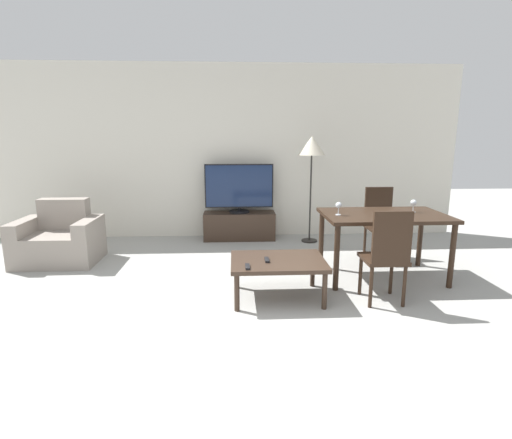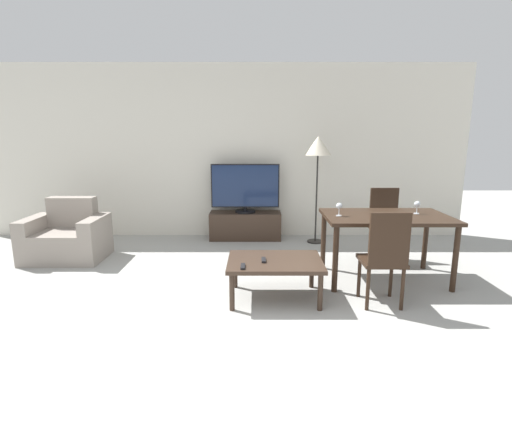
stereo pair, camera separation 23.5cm
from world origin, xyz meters
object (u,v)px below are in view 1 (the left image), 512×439
at_px(wine_glass_left, 413,203).
at_px(tv_stand, 239,226).
at_px(dining_chair_near, 387,253).
at_px(floor_lamp, 312,149).
at_px(armchair, 59,241).
at_px(remote_primary, 247,267).
at_px(dining_chair_far, 380,220).
at_px(wine_glass_center, 339,206).
at_px(tv, 239,188).
at_px(remote_secondary, 267,260).
at_px(coffee_table, 278,264).
at_px(dining_table, 384,221).

bearing_deg(wine_glass_left, tv_stand, 138.55).
bearing_deg(dining_chair_near, floor_lamp, 97.23).
bearing_deg(dining_chair_near, armchair, 157.62).
bearing_deg(wine_glass_left, remote_primary, -156.57).
xyz_separation_m(dining_chair_near, remote_primary, (-1.33, -0.02, -0.10)).
bearing_deg(dining_chair_far, wine_glass_center, -134.35).
height_order(armchair, tv_stand, armchair).
bearing_deg(remote_primary, floor_lamp, 66.44).
bearing_deg(tv, remote_secondary, -84.18).
distance_m(remote_primary, wine_glass_center, 1.33).
bearing_deg(tv_stand, dining_chair_far, -29.87).
relative_size(wine_glass_left, wine_glass_center, 1.00).
bearing_deg(floor_lamp, tv_stand, 169.06).
relative_size(tv_stand, dining_chair_near, 1.18).
height_order(dining_chair_near, dining_chair_far, same).
bearing_deg(coffee_table, wine_glass_center, 34.15).
xyz_separation_m(armchair, dining_chair_far, (4.20, -0.04, 0.24)).
bearing_deg(wine_glass_left, dining_chair_far, 100.04).
bearing_deg(remote_primary, armchair, 146.89).
height_order(tv_stand, remote_secondary, tv_stand).
bearing_deg(remote_primary, tv_stand, 90.98).
bearing_deg(tv, dining_chair_far, -29.81).
distance_m(remote_primary, remote_secondary, 0.28).
distance_m(coffee_table, wine_glass_center, 1.00).
bearing_deg(wine_glass_left, armchair, 170.55).
xyz_separation_m(dining_chair_near, wine_glass_center, (-0.30, 0.70, 0.33)).
bearing_deg(remote_primary, dining_chair_far, 39.94).
bearing_deg(wine_glass_center, remote_secondary, -147.97).
height_order(dining_chair_near, wine_glass_left, dining_chair_near).
bearing_deg(dining_chair_far, tv, 150.19).
bearing_deg(coffee_table, dining_chair_near, -11.42).
distance_m(floor_lamp, remote_primary, 2.78).
bearing_deg(floor_lamp, coffee_table, -108.65).
bearing_deg(tv_stand, tv, -90.00).
bearing_deg(armchair, tv_stand, 23.69).
height_order(tv, floor_lamp, floor_lamp).
distance_m(tv, dining_table, 2.43).
relative_size(dining_chair_far, floor_lamp, 0.59).
height_order(dining_chair_near, remote_secondary, dining_chair_near).
xyz_separation_m(tv, dining_table, (1.62, -1.81, -0.15)).
relative_size(floor_lamp, remote_secondary, 10.71).
bearing_deg(floor_lamp, dining_table, -71.48).
distance_m(dining_chair_far, floor_lamp, 1.46).
xyz_separation_m(floor_lamp, remote_primary, (-1.04, -2.38, -1.00)).
relative_size(dining_chair_near, floor_lamp, 0.59).
relative_size(remote_secondary, wine_glass_center, 1.03).
bearing_deg(remote_primary, tv, 90.99).
bearing_deg(remote_secondary, wine_glass_center, 32.03).
height_order(coffee_table, dining_chair_far, dining_chair_far).
height_order(remote_primary, wine_glass_left, wine_glass_left).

